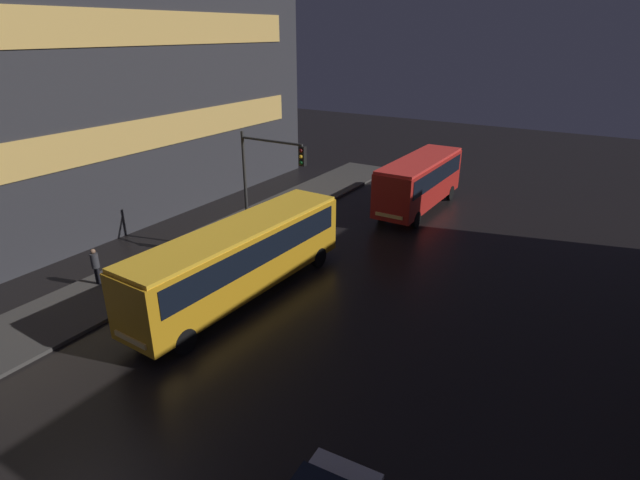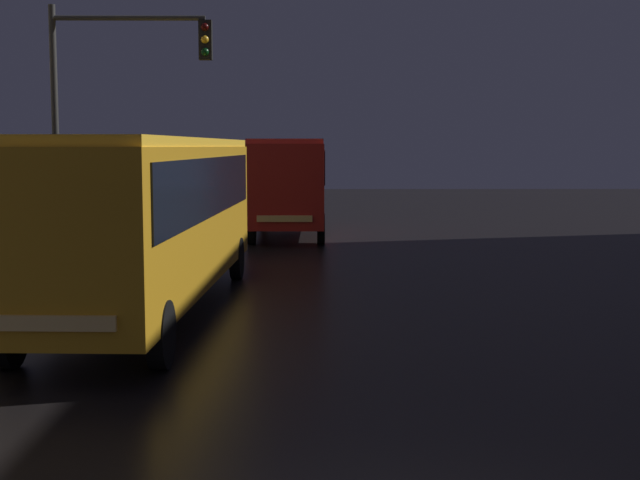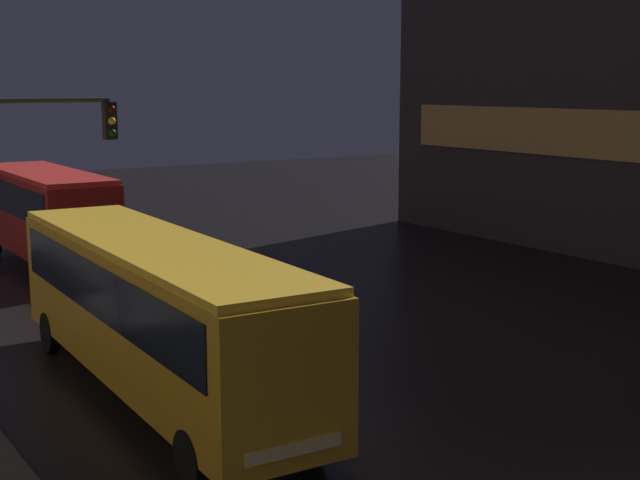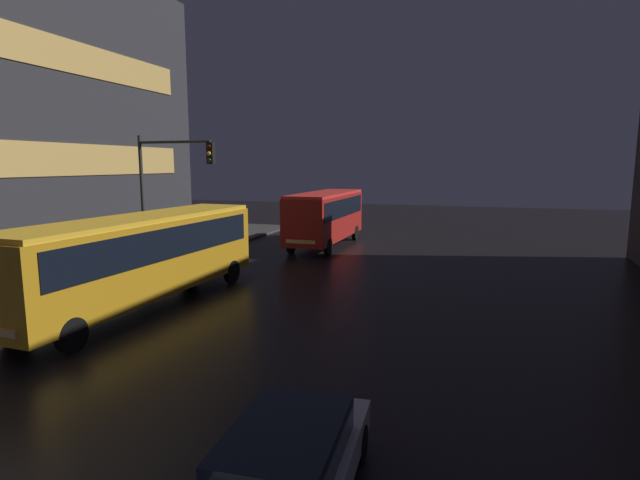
% 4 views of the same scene
% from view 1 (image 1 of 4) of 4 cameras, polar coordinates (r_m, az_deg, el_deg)
% --- Properties ---
extents(sidewalk_left, '(4.00, 48.00, 0.15)m').
position_cam_1_polar(sidewalk_left, '(25.79, -18.62, -3.36)').
color(sidewalk_left, '#3D3A38').
rests_on(sidewalk_left, ground).
extents(building_left_tower, '(10.07, 30.86, 17.11)m').
position_cam_1_polar(building_left_tower, '(34.55, -25.40, 16.82)').
color(building_left_tower, '#2D2D33').
rests_on(building_left_tower, ground).
extents(bus_near, '(2.88, 11.68, 3.34)m').
position_cam_1_polar(bus_near, '(21.72, -9.05, -1.60)').
color(bus_near, orange).
rests_on(bus_near, ground).
extents(bus_far, '(2.60, 9.16, 3.42)m').
position_cam_1_polar(bus_far, '(33.08, 11.32, 6.90)').
color(bus_far, '#AD1E19').
rests_on(bus_far, ground).
extents(pedestrian_far, '(0.49, 0.49, 1.75)m').
position_cam_1_polar(pedestrian_far, '(24.83, -24.30, -2.47)').
color(pedestrian_far, black).
rests_on(pedestrian_far, sidewalk_left).
extents(traffic_light_main, '(3.75, 0.35, 6.42)m').
position_cam_1_polar(traffic_light_main, '(24.76, -6.35, 7.32)').
color(traffic_light_main, '#2D2D2D').
rests_on(traffic_light_main, ground).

